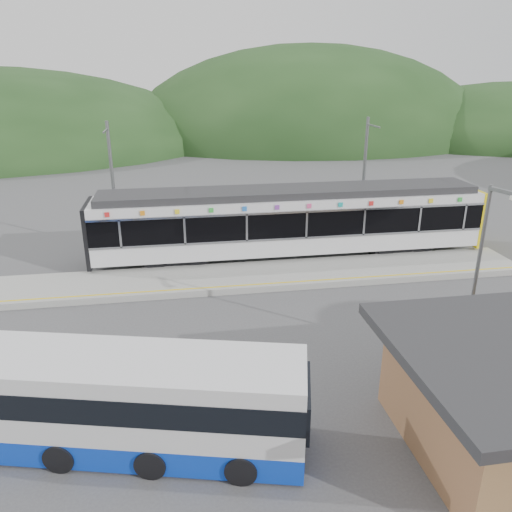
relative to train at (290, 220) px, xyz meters
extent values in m
plane|color=#4C4C4F|center=(-2.10, -6.00, -2.06)|extent=(120.00, 120.00, 0.00)
ellipsoid|color=#1E3D19|center=(13.90, 48.00, -2.06)|extent=(52.00, 39.00, 26.00)
cube|color=#9E9E99|center=(-2.10, -2.70, -1.91)|extent=(26.00, 3.20, 0.30)
cube|color=yellow|center=(-2.10, -4.00, -1.76)|extent=(26.00, 0.10, 0.01)
cube|color=black|center=(-6.02, 0.00, -1.76)|extent=(3.20, 2.20, 0.56)
cube|color=black|center=(5.98, 0.00, -1.76)|extent=(3.20, 2.20, 0.56)
cube|color=silver|center=(-0.02, 0.00, -1.02)|extent=(20.00, 2.90, 0.92)
cube|color=black|center=(-0.02, 0.00, 0.16)|extent=(20.00, 2.96, 1.45)
cube|color=silver|center=(-0.02, -1.50, -0.51)|extent=(20.00, 0.05, 0.10)
cube|color=silver|center=(-0.02, -1.50, 0.84)|extent=(20.00, 0.05, 0.10)
cube|color=silver|center=(-0.02, 0.00, 1.11)|extent=(20.00, 2.90, 0.45)
cube|color=#2D2D30|center=(-0.02, 0.00, 1.52)|extent=(19.40, 2.50, 0.36)
cube|color=yellow|center=(10.10, 0.00, -0.16)|extent=(0.24, 2.92, 3.00)
cube|color=black|center=(-10.12, 0.00, -0.16)|extent=(0.20, 2.92, 3.00)
cube|color=silver|center=(-8.52, -1.50, 0.16)|extent=(0.10, 0.05, 1.35)
cube|color=silver|center=(-5.52, -1.50, 0.16)|extent=(0.10, 0.05, 1.35)
cube|color=silver|center=(-2.52, -1.50, 0.16)|extent=(0.10, 0.05, 1.35)
cube|color=silver|center=(0.48, -1.50, 0.16)|extent=(0.10, 0.05, 1.35)
cube|color=silver|center=(3.48, -1.50, 0.16)|extent=(0.10, 0.05, 1.35)
cube|color=silver|center=(6.48, -1.50, 0.16)|extent=(0.10, 0.05, 1.35)
cube|color=silver|center=(8.98, -1.50, 0.16)|extent=(0.10, 0.05, 1.35)
cube|color=red|center=(-9.02, -1.49, 1.12)|extent=(0.22, 0.04, 0.22)
cube|color=orange|center=(-7.42, -1.49, 1.12)|extent=(0.22, 0.04, 0.22)
cube|color=yellow|center=(-5.82, -1.49, 1.12)|extent=(0.22, 0.04, 0.22)
cube|color=green|center=(-4.22, -1.49, 1.12)|extent=(0.22, 0.04, 0.22)
cube|color=blue|center=(-2.62, -1.49, 1.12)|extent=(0.22, 0.04, 0.22)
cube|color=purple|center=(-1.02, -1.49, 1.12)|extent=(0.22, 0.04, 0.22)
cube|color=#E54C8C|center=(0.58, -1.49, 1.12)|extent=(0.22, 0.04, 0.22)
cube|color=#19A5A5|center=(2.18, -1.49, 1.12)|extent=(0.22, 0.04, 0.22)
cube|color=red|center=(3.78, -1.49, 1.12)|extent=(0.22, 0.04, 0.22)
cube|color=orange|center=(5.38, -1.49, 1.12)|extent=(0.22, 0.04, 0.22)
cube|color=yellow|center=(6.98, -1.49, 1.12)|extent=(0.22, 0.04, 0.22)
cube|color=green|center=(8.58, -1.49, 1.12)|extent=(0.22, 0.04, 0.22)
cylinder|color=slate|center=(-9.10, 2.60, 1.44)|extent=(0.18, 0.18, 7.00)
cube|color=slate|center=(-9.10, 1.80, 4.54)|extent=(0.08, 1.80, 0.08)
cylinder|color=slate|center=(4.90, 2.60, 1.44)|extent=(0.18, 0.18, 7.00)
cube|color=slate|center=(4.90, 1.80, 4.54)|extent=(0.08, 1.80, 0.08)
cube|color=blue|center=(-7.68, -13.23, -1.62)|extent=(10.03, 4.60, 0.71)
cube|color=silver|center=(-7.68, -13.23, -0.91)|extent=(10.03, 4.60, 0.71)
cube|color=black|center=(-7.68, -13.23, -0.20)|extent=(10.04, 4.64, 0.71)
cube|color=silver|center=(-7.68, -13.23, 0.38)|extent=(10.03, 4.60, 0.44)
cylinder|color=black|center=(-8.80, -12.94, -1.66)|extent=(1.36, 2.47, 0.80)
cylinder|color=black|center=(-6.56, -13.52, -1.66)|extent=(1.36, 2.47, 0.80)
cylinder|color=black|center=(-4.41, -14.07, -1.66)|extent=(1.36, 2.47, 0.80)
cylinder|color=slate|center=(3.56, -11.01, 1.03)|extent=(0.12, 0.12, 6.18)
cube|color=slate|center=(3.56, -11.47, 4.01)|extent=(0.38, 1.03, 0.12)
cube|color=silver|center=(3.56, -11.93, 3.93)|extent=(0.38, 0.26, 0.12)
camera|label=1|loc=(-5.85, -24.45, 7.36)|focal=35.00mm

